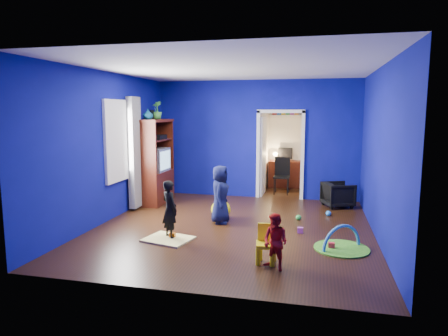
% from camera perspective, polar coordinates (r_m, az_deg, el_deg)
% --- Properties ---
extents(floor, '(5.00, 5.50, 0.01)m').
position_cam_1_polar(floor, '(7.50, 1.29, -8.50)').
color(floor, black).
rests_on(floor, ground).
extents(ceiling, '(5.00, 5.50, 0.01)m').
position_cam_1_polar(ceiling, '(7.22, 1.36, 14.12)').
color(ceiling, white).
rests_on(ceiling, wall_back).
extents(wall_back, '(5.00, 0.02, 2.90)m').
position_cam_1_polar(wall_back, '(9.92, 4.60, 4.08)').
color(wall_back, navy).
rests_on(wall_back, floor).
extents(wall_front, '(5.00, 0.02, 2.90)m').
position_cam_1_polar(wall_front, '(4.58, -5.76, -0.66)').
color(wall_front, navy).
rests_on(wall_front, floor).
extents(wall_left, '(0.02, 5.50, 2.90)m').
position_cam_1_polar(wall_left, '(8.11, -16.27, 2.88)').
color(wall_left, navy).
rests_on(wall_left, floor).
extents(wall_right, '(0.02, 5.50, 2.90)m').
position_cam_1_polar(wall_right, '(7.14, 21.38, 1.97)').
color(wall_right, navy).
rests_on(wall_right, floor).
extents(alcove, '(1.00, 1.75, 2.50)m').
position_cam_1_polar(alcove, '(10.73, 8.47, 3.26)').
color(alcove, silver).
rests_on(alcove, floor).
extents(armchair, '(0.80, 0.79, 0.56)m').
position_cam_1_polar(armchair, '(9.36, 15.97, -3.67)').
color(armchair, black).
rests_on(armchair, floor).
extents(child_black, '(0.43, 0.42, 1.00)m').
position_cam_1_polar(child_black, '(6.82, -7.76, -5.91)').
color(child_black, black).
rests_on(child_black, floor).
extents(child_navy, '(0.39, 0.57, 1.12)m').
position_cam_1_polar(child_navy, '(7.67, -0.54, -3.79)').
color(child_navy, black).
rests_on(child_navy, floor).
extents(toddler_red, '(0.48, 0.45, 0.78)m').
position_cam_1_polar(toddler_red, '(5.54, 7.36, -10.43)').
color(toddler_red, red).
rests_on(toddler_red, floor).
extents(vase, '(0.27, 0.27, 0.23)m').
position_cam_1_polar(vase, '(9.10, -10.83, 7.55)').
color(vase, '#0B4B5F').
rests_on(vase, tv_armoire).
extents(potted_plant, '(0.28, 0.28, 0.42)m').
position_cam_1_polar(potted_plant, '(9.57, -9.57, 8.15)').
color(potted_plant, green).
rests_on(potted_plant, tv_armoire).
extents(tv_armoire, '(0.58, 1.14, 1.96)m').
position_cam_1_polar(tv_armoire, '(9.44, -9.91, 0.92)').
color(tv_armoire, '#42160B').
rests_on(tv_armoire, floor).
extents(crt_tv, '(0.46, 0.70, 0.54)m').
position_cam_1_polar(crt_tv, '(9.42, -9.69, 1.16)').
color(crt_tv, silver).
rests_on(crt_tv, tv_armoire).
extents(yellow_blanket, '(0.87, 0.76, 0.03)m').
position_cam_1_polar(yellow_blanket, '(6.87, -7.99, -10.03)').
color(yellow_blanket, '#F2E07A').
rests_on(yellow_blanket, floor).
extents(hopper_ball, '(0.39, 0.39, 0.39)m').
position_cam_1_polar(hopper_ball, '(8.00, -0.46, -5.97)').
color(hopper_ball, yellow).
rests_on(hopper_ball, floor).
extents(kid_chair, '(0.32, 0.32, 0.50)m').
position_cam_1_polar(kid_chair, '(5.79, 6.03, -11.04)').
color(kid_chair, yellow).
rests_on(kid_chair, floor).
extents(play_mat, '(0.85, 0.85, 0.02)m').
position_cam_1_polar(play_mat, '(6.64, 16.43, -10.97)').
color(play_mat, green).
rests_on(play_mat, floor).
extents(toy_arch, '(0.62, 0.53, 0.76)m').
position_cam_1_polar(toy_arch, '(6.64, 16.44, -10.90)').
color(toy_arch, '#3F8CD8').
rests_on(toy_arch, floor).
extents(window_left, '(0.03, 0.95, 1.55)m').
position_cam_1_polar(window_left, '(8.40, -15.03, 3.78)').
color(window_left, white).
rests_on(window_left, wall_left).
extents(curtain, '(0.14, 0.42, 2.40)m').
position_cam_1_polar(curtain, '(8.86, -12.63, 2.13)').
color(curtain, slate).
rests_on(curtain, floor).
extents(doorway, '(1.16, 0.10, 2.10)m').
position_cam_1_polar(doorway, '(9.88, 8.02, 1.69)').
color(doorway, white).
rests_on(doorway, floor).
extents(study_desk, '(0.88, 0.44, 0.75)m').
position_cam_1_polar(study_desk, '(11.46, 8.64, -0.85)').
color(study_desk, '#3D140A').
rests_on(study_desk, floor).
extents(desk_monitor, '(0.40, 0.05, 0.32)m').
position_cam_1_polar(desk_monitor, '(11.51, 8.75, 2.08)').
color(desk_monitor, black).
rests_on(desk_monitor, study_desk).
extents(desk_lamp, '(0.14, 0.14, 0.14)m').
position_cam_1_polar(desk_lamp, '(11.47, 7.33, 1.99)').
color(desk_lamp, '#FFD88C').
rests_on(desk_lamp, study_desk).
extents(folding_chair, '(0.40, 0.40, 0.92)m').
position_cam_1_polar(folding_chair, '(10.50, 8.23, -1.19)').
color(folding_chair, black).
rests_on(folding_chair, floor).
extents(book_shelf, '(0.88, 0.24, 0.04)m').
position_cam_1_polar(book_shelf, '(11.43, 8.86, 7.41)').
color(book_shelf, white).
rests_on(book_shelf, study_desk).
extents(toy_0, '(0.10, 0.08, 0.10)m').
position_cam_1_polar(toy_0, '(6.60, 15.10, -10.66)').
color(toy_0, red).
rests_on(toy_0, floor).
extents(toy_1, '(0.11, 0.11, 0.11)m').
position_cam_1_polar(toy_1, '(8.57, 14.70, -6.26)').
color(toy_1, '#298DEC').
rests_on(toy_1, floor).
extents(toy_2, '(0.10, 0.08, 0.10)m').
position_cam_1_polar(toy_2, '(6.92, -7.37, -9.57)').
color(toy_2, orange).
rests_on(toy_2, floor).
extents(toy_3, '(0.11, 0.11, 0.11)m').
position_cam_1_polar(toy_3, '(8.12, 10.60, -6.94)').
color(toy_3, green).
rests_on(toy_3, floor).
extents(toy_4, '(0.10, 0.08, 0.10)m').
position_cam_1_polar(toy_4, '(7.29, 10.83, -8.72)').
color(toy_4, '#B744A8').
rests_on(toy_4, floor).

